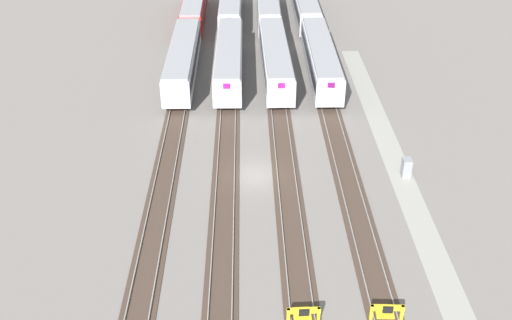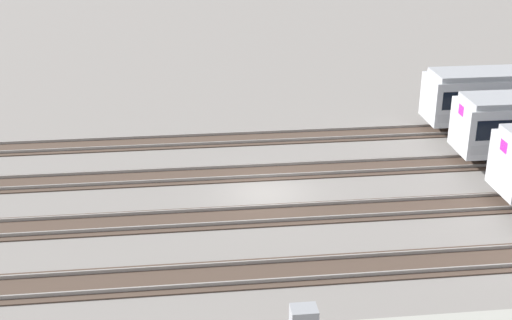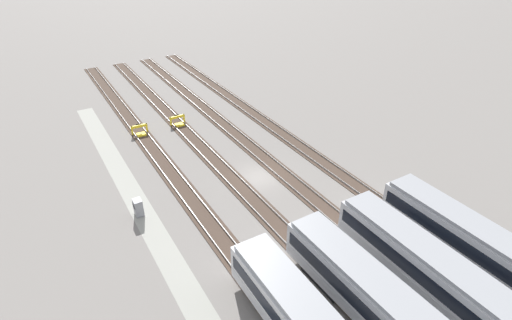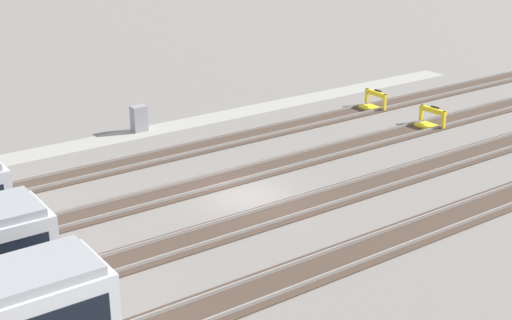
% 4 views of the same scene
% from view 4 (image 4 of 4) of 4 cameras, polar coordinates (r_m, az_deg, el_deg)
% --- Properties ---
extents(ground_plane, '(400.00, 400.00, 0.00)m').
position_cam_4_polar(ground_plane, '(34.75, -0.68, -2.95)').
color(ground_plane, gray).
extents(service_walkway, '(54.00, 2.00, 0.01)m').
position_cam_4_polar(service_walkway, '(44.41, -9.47, 2.13)').
color(service_walkway, '#9E9E93').
rests_on(service_walkway, ground).
extents(rail_track_nearest, '(90.00, 2.23, 0.21)m').
position_cam_4_polar(rail_track_nearest, '(40.64, -6.66, 0.56)').
color(rail_track_nearest, '#47382D').
rests_on(rail_track_nearest, ground).
extents(rail_track_near_inner, '(90.00, 2.24, 0.21)m').
position_cam_4_polar(rail_track_near_inner, '(36.64, -2.89, -1.61)').
color(rail_track_near_inner, '#47382D').
rests_on(rail_track_near_inner, ground).
extents(rail_track_middle, '(90.00, 2.24, 0.21)m').
position_cam_4_polar(rail_track_middle, '(32.90, 1.79, -4.29)').
color(rail_track_middle, '#47382D').
rests_on(rail_track_middle, ground).
extents(rail_track_far_inner, '(90.00, 2.23, 0.21)m').
position_cam_4_polar(rail_track_far_inner, '(29.53, 7.65, -7.57)').
color(rail_track_far_inner, '#47382D').
rests_on(rail_track_far_inner, ground).
extents(bumper_stop_nearest_track, '(1.38, 2.01, 1.22)m').
position_cam_4_polar(bumper_stop_nearest_track, '(49.46, 9.34, 4.68)').
color(bumper_stop_nearest_track, yellow).
rests_on(bumper_stop_nearest_track, ground).
extents(bumper_stop_near_inner_track, '(1.36, 2.01, 1.22)m').
position_cam_4_polar(bumper_stop_near_inner_track, '(46.31, 13.73, 3.25)').
color(bumper_stop_near_inner_track, yellow).
rests_on(bumper_stop_near_inner_track, ground).
extents(electrical_cabinet, '(0.90, 0.73, 1.60)m').
position_cam_4_polar(electrical_cabinet, '(44.59, -9.35, 3.29)').
color(electrical_cabinet, gray).
rests_on(electrical_cabinet, ground).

